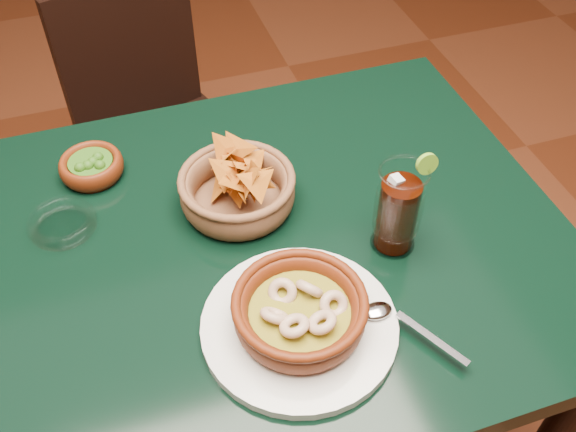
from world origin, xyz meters
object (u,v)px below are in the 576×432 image
object	(u,v)px
dining_table	(206,291)
shrimp_plate	(300,315)
chip_basket	(238,189)
cola_drink	(398,210)
dining_chair	(161,130)

from	to	relation	value
dining_table	shrimp_plate	distance (m)	0.25
dining_table	chip_basket	bearing A→B (deg)	44.93
cola_drink	shrimp_plate	bearing A→B (deg)	-151.09
dining_chair	chip_basket	bearing A→B (deg)	-84.32
shrimp_plate	chip_basket	bearing A→B (deg)	93.46
dining_chair	chip_basket	world-z (taller)	chip_basket
shrimp_plate	cola_drink	bearing A→B (deg)	28.91
dining_table	shrimp_plate	xyz separation A→B (m)	(0.10, -0.18, 0.13)
chip_basket	cola_drink	size ratio (longest dim) A/B	1.28
dining_chair	shrimp_plate	distance (m)	0.94
shrimp_plate	cola_drink	world-z (taller)	cola_drink
dining_table	shrimp_plate	world-z (taller)	shrimp_plate
dining_table	cola_drink	bearing A→B (deg)	-14.23
chip_basket	shrimp_plate	bearing A→B (deg)	-86.54
shrimp_plate	chip_basket	xyz separation A→B (m)	(-0.02, 0.27, 0.00)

